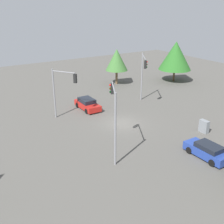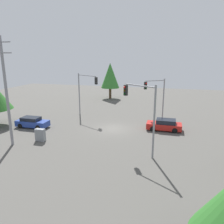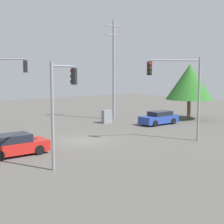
{
  "view_description": "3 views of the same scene",
  "coord_description": "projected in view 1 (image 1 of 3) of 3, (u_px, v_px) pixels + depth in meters",
  "views": [
    {
      "loc": [
        -25.15,
        17.25,
        13.42
      ],
      "look_at": [
        -0.74,
        1.84,
        2.07
      ],
      "focal_mm": 45.0,
      "sensor_mm": 36.0,
      "label": 1
    },
    {
      "loc": [
        6.95,
        -26.29,
        9.23
      ],
      "look_at": [
        -0.31,
        0.33,
        2.16
      ],
      "focal_mm": 35.0,
      "sensor_mm": 36.0,
      "label": 2
    },
    {
      "loc": [
        14.82,
        22.97,
        5.66
      ],
      "look_at": [
        -1.27,
        1.92,
        2.41
      ],
      "focal_mm": 55.0,
      "sensor_mm": 36.0,
      "label": 3
    }
  ],
  "objects": [
    {
      "name": "ground_plane",
      "position": [
        122.0,
        123.0,
        33.27
      ],
      "size": [
        80.0,
        80.0,
        0.0
      ],
      "primitive_type": "plane",
      "color": "#54514C"
    },
    {
      "name": "sedan_red",
      "position": [
        87.0,
        104.0,
        37.47
      ],
      "size": [
        4.37,
        1.98,
        1.44
      ],
      "rotation": [
        0.0,
        0.0,
        1.57
      ],
      "color": "red",
      "rests_on": "ground_plane"
    },
    {
      "name": "sedan_blue",
      "position": [
        207.0,
        151.0,
        25.76
      ],
      "size": [
        4.3,
        1.85,
        1.39
      ],
      "rotation": [
        0.0,
        0.0,
        -1.57
      ],
      "color": "#233D93",
      "rests_on": "ground_plane"
    },
    {
      "name": "traffic_signal_main",
      "position": [
        114.0,
        110.0,
        24.68
      ],
      "size": [
        3.89,
        2.25,
        6.67
      ],
      "rotation": [
        0.0,
        0.0,
        -0.5
      ],
      "color": "gray",
      "rests_on": "ground_plane"
    },
    {
      "name": "traffic_signal_cross",
      "position": [
        62.0,
        86.0,
        33.07
      ],
      "size": [
        2.79,
        2.07,
        6.14
      ],
      "rotation": [
        0.0,
        0.0,
        3.75
      ],
      "color": "gray",
      "rests_on": "ground_plane"
    },
    {
      "name": "traffic_signal_aux",
      "position": [
        143.0,
        71.0,
        38.33
      ],
      "size": [
        3.34,
        2.22,
        6.85
      ],
      "rotation": [
        0.0,
        0.0,
        2.58
      ],
      "color": "gray",
      "rests_on": "ground_plane"
    },
    {
      "name": "electrical_cabinet",
      "position": [
        204.0,
        126.0,
        30.74
      ],
      "size": [
        1.08,
        0.52,
        1.41
      ],
      "primitive_type": "cube",
      "color": "gray",
      "rests_on": "ground_plane"
    },
    {
      "name": "tree_far",
      "position": [
        175.0,
        56.0,
        49.27
      ],
      "size": [
        5.72,
        5.72,
        7.09
      ],
      "color": "#4C3823",
      "rests_on": "ground_plane"
    },
    {
      "name": "tree_left",
      "position": [
        117.0,
        60.0,
        47.69
      ],
      "size": [
        3.77,
        3.77,
        6.08
      ],
      "color": "brown",
      "rests_on": "ground_plane"
    }
  ]
}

